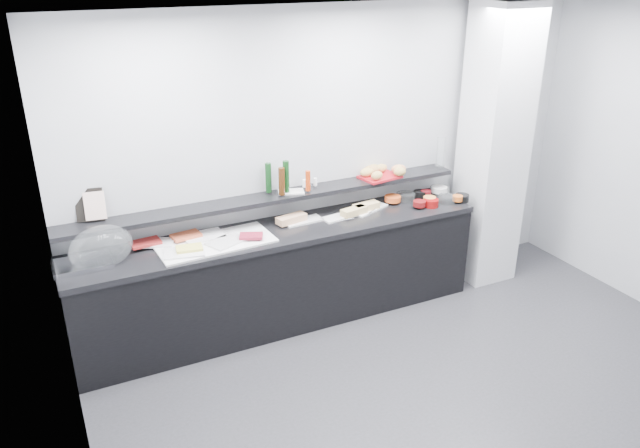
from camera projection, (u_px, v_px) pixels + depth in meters
name	position (u px, v px, depth m)	size (l,w,h in m)	color
ground	(462.00, 409.00, 4.56)	(5.00, 5.00, 0.00)	#2D2D30
back_wall	(338.00, 159.00, 5.67)	(5.00, 0.02, 2.70)	#AAACB1
ceiling	(506.00, 24.00, 3.48)	(5.00, 5.00, 0.00)	white
column	(493.00, 148.00, 5.98)	(0.50, 0.50, 2.70)	silver
buffet_cabinet	(282.00, 278.00, 5.51)	(3.60, 0.60, 0.85)	black
counter_top	(281.00, 232.00, 5.33)	(3.62, 0.62, 0.05)	black
wall_shelf	(272.00, 198.00, 5.37)	(3.60, 0.25, 0.04)	black
cloche_base	(82.00, 264.00, 4.68)	(0.42, 0.28, 0.04)	silver
cloche_dome	(101.00, 248.00, 4.70)	(0.49, 0.32, 0.34)	white
linen_runner	(215.00, 243.00, 5.06)	(0.94, 0.44, 0.01)	white
platter_meat_a	(157.00, 243.00, 5.02)	(0.27, 0.18, 0.01)	white
food_meat_a	(145.00, 243.00, 4.98)	(0.24, 0.15, 0.02)	maroon
platter_salmon	(204.00, 236.00, 5.14)	(0.33, 0.22, 0.01)	white
food_salmon	(186.00, 235.00, 5.11)	(0.23, 0.15, 0.02)	#D34F2B
platter_cheese	(184.00, 252.00, 4.86)	(0.31, 0.21, 0.01)	white
food_cheese	(189.00, 248.00, 4.89)	(0.20, 0.13, 0.02)	#E4D958
platter_meat_b	(227.00, 241.00, 5.05)	(0.30, 0.20, 0.01)	silver
food_meat_b	(251.00, 236.00, 5.10)	(0.19, 0.12, 0.02)	maroon
sandwich_plate_left	(303.00, 221.00, 5.47)	(0.35, 0.15, 0.01)	silver
sandwich_food_left	(291.00, 219.00, 5.42)	(0.27, 0.10, 0.06)	tan
tongs_left	(287.00, 223.00, 5.40)	(0.01, 0.01, 0.16)	#ADB1B4
sandwich_plate_mid	(339.00, 217.00, 5.55)	(0.32, 0.14, 0.01)	white
sandwich_food_mid	(354.00, 211.00, 5.58)	(0.25, 0.09, 0.06)	tan
tongs_mid	(346.00, 220.00, 5.47)	(0.01, 0.01, 0.16)	silver
sandwich_plate_right	(368.00, 209.00, 5.73)	(0.39, 0.17, 0.01)	silver
sandwich_food_right	(366.00, 206.00, 5.68)	(0.25, 0.10, 0.06)	#E8C279
tongs_right	(373.00, 210.00, 5.67)	(0.01, 0.01, 0.16)	#AAACB1
bowl_glass_fruit	(405.00, 197.00, 5.94)	(0.18, 0.18, 0.07)	white
fill_glass_fruit	(393.00, 199.00, 5.86)	(0.15, 0.15, 0.05)	#D5501D
bowl_black_jam	(420.00, 194.00, 6.00)	(0.13, 0.13, 0.07)	black
fill_black_jam	(426.00, 193.00, 5.99)	(0.10, 0.10, 0.05)	#5A0C11
bowl_glass_cream	(440.00, 190.00, 6.10)	(0.19, 0.19, 0.07)	white
fill_glass_cream	(439.00, 189.00, 6.09)	(0.16, 0.16, 0.05)	white
bowl_red_jam	(431.00, 203.00, 5.79)	(0.14, 0.14, 0.07)	maroon
fill_red_jam	(419.00, 204.00, 5.74)	(0.12, 0.12, 0.05)	#5B0D0E
bowl_glass_salmon	(447.00, 199.00, 5.88)	(0.16, 0.16, 0.07)	silver
fill_glass_salmon	(430.00, 199.00, 5.84)	(0.12, 0.12, 0.05)	orange
bowl_black_fruit	(462.00, 198.00, 5.91)	(0.13, 0.13, 0.07)	black
fill_black_fruit	(458.00, 198.00, 5.87)	(0.10, 0.10, 0.05)	#CD5D1C
framed_print	(90.00, 205.00, 4.81)	(0.21, 0.02, 0.26)	black
print_art	(95.00, 206.00, 4.79)	(0.16, 0.00, 0.22)	beige
condiment_tray	(291.00, 192.00, 5.43)	(0.22, 0.14, 0.01)	white
bottle_green_a	(268.00, 178.00, 5.36)	(0.05, 0.05, 0.26)	#0E3413
bottle_brown	(282.00, 181.00, 5.31)	(0.05, 0.05, 0.24)	#3B1E0A
bottle_green_b	(286.00, 177.00, 5.35)	(0.05, 0.05, 0.28)	black
bottle_hot	(308.00, 181.00, 5.41)	(0.04, 0.04, 0.18)	#C0360D
shaker_salt	(304.00, 183.00, 5.51)	(0.04, 0.04, 0.07)	white
shaker_pepper	(315.00, 182.00, 5.55)	(0.03, 0.03, 0.07)	white
bread_tray	(380.00, 177.00, 5.79)	(0.36, 0.25, 0.02)	#AD121C
bread_roll_nw	(374.00, 169.00, 5.85)	(0.12, 0.08, 0.08)	#AB8B41
bread_roll_n	(372.00, 170.00, 5.82)	(0.15, 0.09, 0.08)	#AD7D42
bread_roll_ne	(381.00, 168.00, 5.86)	(0.12, 0.08, 0.08)	tan
bread_roll_sw	(377.00, 176.00, 5.66)	(0.12, 0.08, 0.08)	#BA8E47
bread_roll_s	(400.00, 172.00, 5.76)	(0.12, 0.08, 0.08)	#B48F44
bread_roll_se	(399.00, 169.00, 5.84)	(0.14, 0.09, 0.08)	#C2794A
bread_roll_midw	(367.00, 172.00, 5.75)	(0.14, 0.09, 0.08)	tan
bread_roll_mide	(399.00, 169.00, 5.83)	(0.12, 0.08, 0.08)	tan
carafe	(441.00, 153.00, 6.00)	(0.09, 0.09, 0.30)	white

